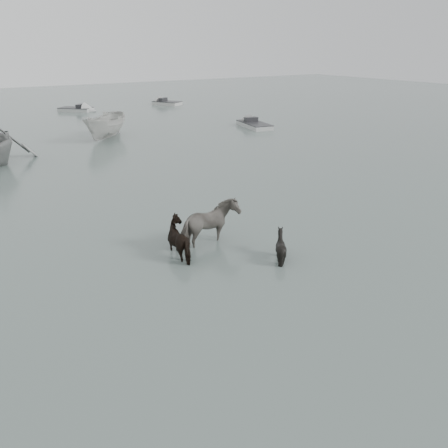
{
  "coord_description": "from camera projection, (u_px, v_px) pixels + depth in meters",
  "views": [
    {
      "loc": [
        -7.3,
        -10.87,
        6.45
      ],
      "look_at": [
        -0.24,
        0.33,
        1.0
      ],
      "focal_mm": 35.0,
      "sensor_mm": 36.0,
      "label": 1
    }
  ],
  "objects": [
    {
      "name": "skiff_star",
      "position": [
        167.0,
        101.0,
        50.52
      ],
      "size": [
        3.6,
        4.71,
        0.75
      ],
      "primitive_type": null,
      "rotation": [
        0.0,
        0.0,
        2.08
      ],
      "color": "#B8B7B3",
      "rests_on": "ground"
    },
    {
      "name": "boat_small",
      "position": [
        106.0,
        125.0,
        32.12
      ],
      "size": [
        4.96,
        4.98,
        1.97
      ],
      "primitive_type": "imported",
      "rotation": [
        0.0,
        0.0,
        -0.78
      ],
      "color": "#B6B6B1",
      "rests_on": "ground"
    },
    {
      "name": "ground",
      "position": [
        235.0,
        253.0,
        14.56
      ],
      "size": [
        140.0,
        140.0,
        0.0
      ],
      "primitive_type": "plane",
      "color": "#505F5B",
      "rests_on": "ground"
    },
    {
      "name": "pony_pinto",
      "position": [
        209.0,
        220.0,
        14.92
      ],
      "size": [
        2.23,
        1.2,
        1.8
      ],
      "primitive_type": "imported",
      "rotation": [
        0.0,
        0.0,
        1.68
      ],
      "color": "black",
      "rests_on": "ground"
    },
    {
      "name": "skiff_mid",
      "position": [
        76.0,
        108.0,
        45.5
      ],
      "size": [
        4.45,
        4.4,
        0.75
      ],
      "primitive_type": null,
      "rotation": [
        0.0,
        0.0,
        -0.77
      ],
      "color": "#ABADAA",
      "rests_on": "ground"
    },
    {
      "name": "pony_black",
      "position": [
        281.0,
        241.0,
        14.05
      ],
      "size": [
        1.24,
        1.15,
        1.17
      ],
      "primitive_type": "imported",
      "rotation": [
        0.0,
        0.0,
        1.79
      ],
      "color": "black",
      "rests_on": "ground"
    },
    {
      "name": "skiff_port",
      "position": [
        254.0,
        123.0,
        36.68
      ],
      "size": [
        2.52,
        5.65,
        0.75
      ],
      "primitive_type": null,
      "rotation": [
        0.0,
        0.0,
        1.4
      ],
      "color": "#ABAEAB",
      "rests_on": "ground"
    },
    {
      "name": "pony_dark",
      "position": [
        183.0,
        233.0,
        14.28
      ],
      "size": [
        1.71,
        1.82,
        1.46
      ],
      "primitive_type": "imported",
      "rotation": [
        0.0,
        0.0,
        1.97
      ],
      "color": "black",
      "rests_on": "ground"
    }
  ]
}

